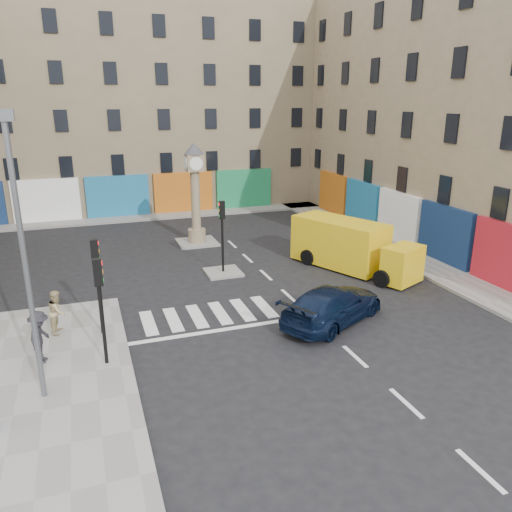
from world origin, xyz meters
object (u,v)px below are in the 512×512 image
traffic_light_island (222,225)px  traffic_light_left_near (100,295)px  lamp_post (23,248)px  pedestrian_tan (57,311)px  pedestrian_dark (40,337)px  navy_sedan (333,305)px  traffic_light_left_far (97,272)px  yellow_van (350,246)px  clock_pillar (195,187)px

traffic_light_island → traffic_light_left_near: bearing=-128.9°
lamp_post → pedestrian_tan: 5.86m
traffic_light_left_near → lamp_post: size_ratio=0.45×
pedestrian_tan → pedestrian_dark: pedestrian_dark is taller
navy_sedan → traffic_light_left_near: bearing=65.5°
traffic_light_left_far → yellow_van: bearing=16.7°
traffic_light_left_near → traffic_light_left_far: size_ratio=1.00×
traffic_light_left_far → clock_pillar: (6.30, 11.40, 0.93)m
clock_pillar → traffic_light_island: bearing=-90.0°
clock_pillar → lamp_post: bearing=-118.4°
navy_sedan → pedestrian_dark: bearing=60.5°
traffic_light_left_far → pedestrian_dark: bearing=-141.9°
traffic_light_left_near → yellow_van: (12.83, 6.26, -1.35)m
pedestrian_dark → traffic_light_left_near: bearing=-96.0°
traffic_light_island → yellow_van: bearing=-13.3°
traffic_light_left_far → traffic_light_island: size_ratio=1.00×
navy_sedan → pedestrian_tan: 10.71m
lamp_post → yellow_van: size_ratio=1.14×
pedestrian_tan → navy_sedan: bearing=-92.2°
yellow_van → lamp_post: bearing=-176.6°
traffic_light_island → yellow_van: traffic_light_island is taller
traffic_light_left_near → clock_pillar: size_ratio=0.61×
pedestrian_tan → pedestrian_dark: 2.29m
pedestrian_tan → traffic_light_left_far: bearing=-101.9°
lamp_post → traffic_light_left_far: bearing=63.4°
traffic_light_left_far → navy_sedan: bearing=-11.2°
traffic_light_left_near → clock_pillar: clock_pillar is taller
traffic_light_left_far → navy_sedan: 9.24m
traffic_light_left_near → pedestrian_dark: bearing=158.3°
traffic_light_left_far → lamp_post: bearing=-116.6°
traffic_light_left_near → lamp_post: (-1.90, -1.40, 2.17)m
traffic_light_island → pedestrian_dark: (-8.33, -6.99, -1.52)m
clock_pillar → pedestrian_dark: (-8.33, -12.99, -2.48)m
traffic_light_island → traffic_light_left_far: bearing=-139.4°
clock_pillar → pedestrian_tan: 13.55m
traffic_light_island → yellow_van: 6.84m
traffic_light_island → pedestrian_dark: 10.98m
traffic_light_island → pedestrian_dark: traffic_light_island is taller
navy_sedan → pedestrian_dark: (-10.91, 0.17, 0.32)m
traffic_light_left_far → lamp_post: (-1.90, -3.80, 2.17)m
lamp_post → yellow_van: lamp_post is taller
traffic_light_left_far → pedestrian_tan: traffic_light_left_far is taller
traffic_light_island → lamp_post: 12.52m
yellow_van → pedestrian_tan: 14.75m
traffic_light_left_far → pedestrian_dark: 3.01m
traffic_light_left_far → clock_pillar: 13.05m
clock_pillar → navy_sedan: bearing=-78.9°
traffic_light_island → pedestrian_tan: bearing=-148.9°
lamp_post → pedestrian_dark: bearing=93.5°
traffic_light_left_near → clock_pillar: bearing=65.5°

